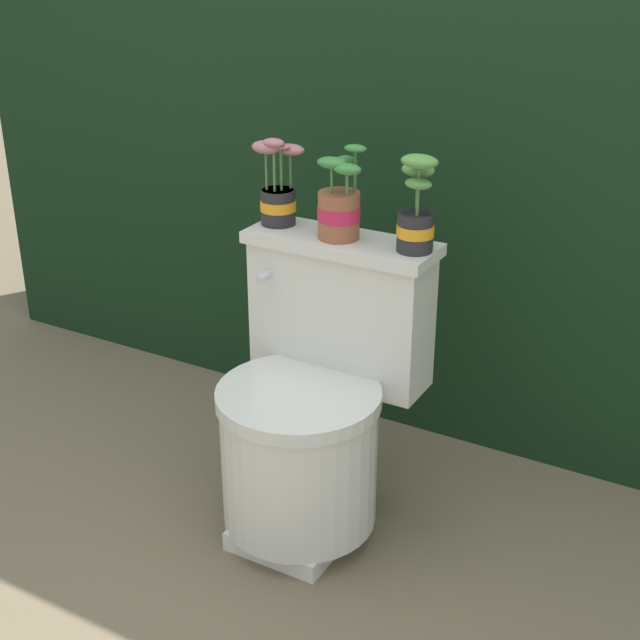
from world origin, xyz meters
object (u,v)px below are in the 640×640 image
object	(u,v)px
potted_plant_midleft	(339,206)
potted_plant_left	(278,191)
toilet	(312,412)
potted_plant_middle	(416,213)

from	to	relation	value
potted_plant_midleft	potted_plant_left	bearing A→B (deg)	173.71
toilet	potted_plant_midleft	size ratio (longest dim) A/B	3.23
potted_plant_midleft	potted_plant_middle	bearing A→B (deg)	2.03
potted_plant_left	potted_plant_middle	size ratio (longest dim) A/B	0.95
toilet	potted_plant_middle	bearing A→B (deg)	37.14
potted_plant_middle	toilet	bearing A→B (deg)	-142.86
potted_plant_left	toilet	bearing A→B (deg)	-40.35
toilet	potted_plant_middle	distance (m)	0.58
potted_plant_left	potted_plant_middle	xyz separation A→B (m)	(0.39, -0.01, 0.01)
toilet	potted_plant_midleft	distance (m)	0.53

